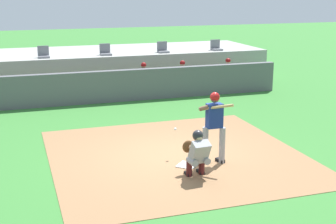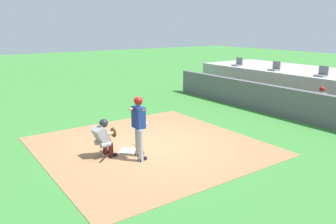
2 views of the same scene
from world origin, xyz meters
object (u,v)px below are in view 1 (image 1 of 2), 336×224
at_px(dugout_player_2, 229,73).
at_px(stadium_seat_2, 105,52).
at_px(stadium_seat_4, 216,47).
at_px(batter_at_plate, 214,123).
at_px(stadium_seat_3, 163,49).
at_px(stadium_seat_1, 44,54).
at_px(dugout_player_0, 145,78).
at_px(home_plate, 187,165).
at_px(catcher_crouched, 197,152).
at_px(dugout_player_1, 183,76).

bearing_deg(dugout_player_2, stadium_seat_2, 157.57).
bearing_deg(stadium_seat_4, batter_at_plate, -113.92).
bearing_deg(stadium_seat_3, stadium_seat_1, 180.00).
bearing_deg(batter_at_plate, dugout_player_0, 86.55).
distance_m(home_plate, catcher_crouched, 0.91).
height_order(dugout_player_2, stadium_seat_2, stadium_seat_2).
xyz_separation_m(batter_at_plate, dugout_player_1, (2.16, 8.13, -0.36)).
relative_size(dugout_player_0, stadium_seat_3, 2.71).
xyz_separation_m(stadium_seat_1, stadium_seat_3, (5.20, 0.00, 0.00)).
xyz_separation_m(catcher_crouched, stadium_seat_1, (-2.58, 10.88, 0.93)).
xyz_separation_m(stadium_seat_2, stadium_seat_4, (5.20, 0.00, 0.00)).
distance_m(stadium_seat_1, stadium_seat_2, 2.60).
xyz_separation_m(batter_at_plate, stadium_seat_2, (-0.69, 10.17, 0.50)).
bearing_deg(stadium_seat_2, dugout_player_0, -59.88).
distance_m(dugout_player_0, stadium_seat_3, 2.63).
bearing_deg(dugout_player_1, dugout_player_0, 180.00).
distance_m(catcher_crouched, stadium_seat_4, 12.11).
relative_size(batter_at_plate, dugout_player_2, 1.39).
xyz_separation_m(catcher_crouched, stadium_seat_3, (2.62, 10.88, 0.93)).
height_order(stadium_seat_2, stadium_seat_3, same).
bearing_deg(batter_at_plate, catcher_crouched, -134.95).
distance_m(home_plate, stadium_seat_1, 10.61).
height_order(dugout_player_0, stadium_seat_1, stadium_seat_1).
bearing_deg(home_plate, stadium_seat_1, 104.33).
relative_size(batter_at_plate, dugout_player_0, 1.39).
bearing_deg(catcher_crouched, dugout_player_2, 60.76).
height_order(batter_at_plate, catcher_crouched, batter_at_plate).
bearing_deg(stadium_seat_4, stadium_seat_2, 180.00).
bearing_deg(stadium_seat_3, home_plate, -104.33).
distance_m(catcher_crouched, dugout_player_2, 10.14).
bearing_deg(dugout_player_0, dugout_player_1, 0.00).
bearing_deg(batter_at_plate, stadium_seat_4, 66.08).
height_order(stadium_seat_2, stadium_seat_4, same).
bearing_deg(stadium_seat_3, dugout_player_0, -124.90).
distance_m(dugout_player_0, stadium_seat_4, 4.59).
xyz_separation_m(dugout_player_0, stadium_seat_3, (1.42, 2.03, 0.86)).
distance_m(home_plate, batter_at_plate, 1.23).
relative_size(dugout_player_1, stadium_seat_4, 2.71).
bearing_deg(catcher_crouched, stadium_seat_2, 89.88).
xyz_separation_m(dugout_player_2, stadium_seat_4, (0.27, 2.03, 0.86)).
height_order(home_plate, stadium_seat_2, stadium_seat_2).
relative_size(batter_at_plate, stadium_seat_3, 3.76).
distance_m(stadium_seat_1, stadium_seat_3, 5.20).
distance_m(dugout_player_1, stadium_seat_3, 2.22).
xyz_separation_m(stadium_seat_1, stadium_seat_2, (2.60, 0.00, 0.00)).
bearing_deg(dugout_player_1, batter_at_plate, -104.89).
relative_size(batter_at_plate, dugout_player_1, 1.39).
bearing_deg(dugout_player_0, dugout_player_2, 0.00).
relative_size(dugout_player_0, stadium_seat_2, 2.71).
height_order(catcher_crouched, stadium_seat_3, stadium_seat_3).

